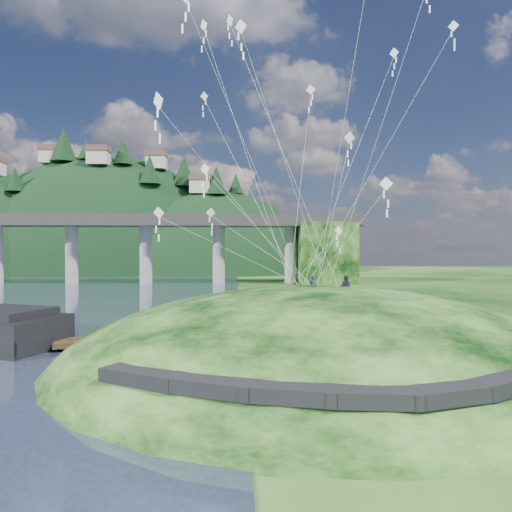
{
  "coord_description": "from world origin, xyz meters",
  "views": [
    {
      "loc": [
        2.41,
        -27.93,
        7.59
      ],
      "look_at": [
        4.0,
        6.0,
        7.0
      ],
      "focal_mm": 32.0,
      "sensor_mm": 36.0,
      "label": 1
    }
  ],
  "objects": [
    {
      "name": "far_ridge",
      "position": [
        -43.58,
        122.17,
        -7.44
      ],
      "size": [
        153.0,
        70.0,
        94.5
      ],
      "color": "black",
      "rests_on": "ground"
    },
    {
      "name": "kite_swarm",
      "position": [
        5.13,
        2.37,
        18.02
      ],
      "size": [
        20.59,
        18.05,
        19.21
      ],
      "color": "white",
      "rests_on": "ground"
    },
    {
      "name": "bridge",
      "position": [
        -26.46,
        70.07,
        9.7
      ],
      "size": [
        160.0,
        11.0,
        15.0
      ],
      "color": "#2D2B2B",
      "rests_on": "ground"
    },
    {
      "name": "wooden_dock",
      "position": [
        -3.27,
        8.27,
        0.5
      ],
      "size": [
        15.94,
        6.19,
        1.13
      ],
      "color": "#392C17",
      "rests_on": "ground"
    },
    {
      "name": "ground",
      "position": [
        0.0,
        0.0,
        0.0
      ],
      "size": [
        320.0,
        320.0,
        0.0
      ],
      "primitive_type": "plane",
      "color": "black",
      "rests_on": "ground"
    },
    {
      "name": "footpath",
      "position": [
        7.46,
        -9.74,
        2.08
      ],
      "size": [
        22.29,
        5.84,
        0.83
      ],
      "color": "black",
      "rests_on": "ground"
    },
    {
      "name": "grass_hill",
      "position": [
        8.0,
        2.0,
        -1.5
      ],
      "size": [
        36.0,
        32.0,
        13.0
      ],
      "color": "black",
      "rests_on": "ground"
    },
    {
      "name": "kite_flyers",
      "position": [
        9.32,
        2.77,
        5.75
      ],
      "size": [
        3.11,
        0.97,
        1.59
      ],
      "color": "#23242F",
      "rests_on": "ground"
    }
  ]
}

